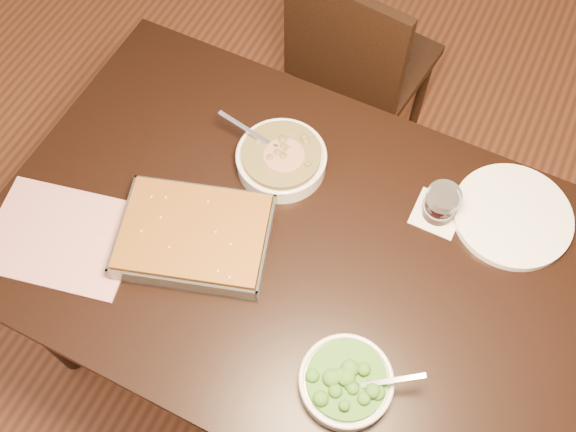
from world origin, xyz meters
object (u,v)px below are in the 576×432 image
Objects in this scene: table at (294,262)px; baking_dish at (195,236)px; broccoli_bowl at (346,381)px; chair_far at (356,64)px; dinner_plate at (512,216)px; wine_tumbler at (441,203)px; stew_bowl at (281,159)px.

baking_dish is at bearing -155.78° from table.
broccoli_bowl is 1.16m from chair_far.
broccoli_bowl is 0.74× the size of dinner_plate.
wine_tumbler is 0.18m from dinner_plate.
chair_far reaches higher than dinner_plate.
table is at bearing 108.47° from chair_far.
wine_tumbler reaches higher than baking_dish.
chair_far is at bearing 139.37° from dinner_plate.
broccoli_bowl is at bearing -109.89° from dinner_plate.
chair_far is (-0.43, 0.58, -0.32)m from wine_tumbler.
broccoli_bowl is at bearing -46.01° from table.
broccoli_bowl is (0.23, -0.24, 0.12)m from table.
wine_tumbler is at bearing 39.92° from table.
chair_far is at bearing 93.67° from stew_bowl.
baking_dish is (-0.44, 0.15, 0.00)m from broccoli_bowl.
broccoli_bowl reaches higher than dinner_plate.
dinner_plate is (0.55, 0.11, -0.02)m from stew_bowl.
baking_dish is at bearing -146.30° from wine_tumbler.
dinner_plate is (0.19, 0.53, -0.02)m from broccoli_bowl.
dinner_plate is (0.43, 0.29, 0.10)m from table.
table is at bearing -55.47° from stew_bowl.
broccoli_bowl is 0.24× the size of chair_far.
baking_dish is (-0.21, -0.09, 0.12)m from table.
dinner_plate reaches higher than table.
stew_bowl is 0.69m from chair_far.
chair_far reaches higher than table.
table is 1.64× the size of chair_far.
table is at bearing 6.90° from baking_dish.
chair_far reaches higher than wine_tumbler.
baking_dish is at bearing 161.36° from broccoli_bowl.
baking_dish is 1.42× the size of dinner_plate.
stew_bowl reaches higher than baking_dish.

